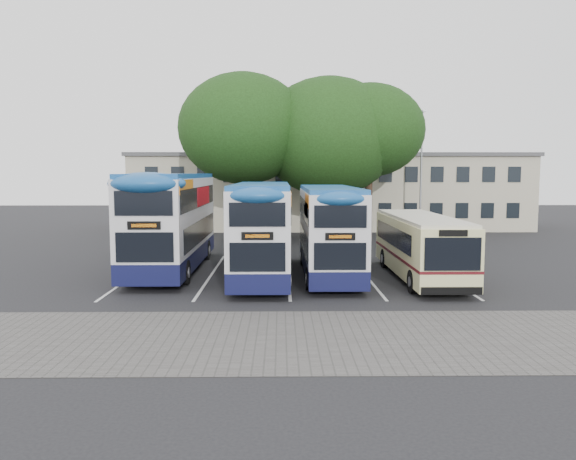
# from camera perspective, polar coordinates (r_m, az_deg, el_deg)

# --- Properties ---
(ground) EXTENTS (120.00, 120.00, 0.00)m
(ground) POSITION_cam_1_polar(r_m,az_deg,el_deg) (21.25, 10.44, -6.84)
(ground) COLOR black
(ground) RESTS_ON ground
(paving_strip) EXTENTS (40.00, 6.00, 0.01)m
(paving_strip) POSITION_cam_1_polar(r_m,az_deg,el_deg) (16.15, 6.84, -10.84)
(paving_strip) COLOR #595654
(paving_strip) RESTS_ON ground
(bay_lines) EXTENTS (14.12, 11.00, 0.01)m
(bay_lines) POSITION_cam_1_polar(r_m,az_deg,el_deg) (25.76, 0.02, -4.51)
(bay_lines) COLOR silver
(bay_lines) RESTS_ON ground
(depot_building) EXTENTS (32.40, 8.40, 6.20)m
(depot_building) POSITION_cam_1_polar(r_m,az_deg,el_deg) (47.52, 4.20, 4.05)
(depot_building) COLOR #B9AF95
(depot_building) RESTS_ON ground
(lamp_post) EXTENTS (0.25, 1.05, 9.06)m
(lamp_post) POSITION_cam_1_polar(r_m,az_deg,el_deg) (41.55, 13.39, 6.31)
(lamp_post) COLOR gray
(lamp_post) RESTS_ON ground
(tree_left) EXTENTS (8.73, 8.73, 11.29)m
(tree_left) POSITION_cam_1_polar(r_m,az_deg,el_deg) (38.33, -4.55, 10.21)
(tree_left) COLOR black
(tree_left) RESTS_ON ground
(tree_mid) EXTENTS (9.56, 9.56, 11.15)m
(tree_mid) POSITION_cam_1_polar(r_m,az_deg,el_deg) (39.11, 4.16, 9.41)
(tree_mid) COLOR black
(tree_mid) RESTS_ON ground
(tree_right) EXTENTS (7.48, 7.48, 10.69)m
(tree_right) POSITION_cam_1_polar(r_m,az_deg,el_deg) (39.27, 8.29, 9.97)
(tree_right) COLOR black
(tree_right) RESTS_ON ground
(bus_dd_left) EXTENTS (2.67, 11.00, 4.58)m
(bus_dd_left) POSITION_cam_1_polar(r_m,az_deg,el_deg) (27.18, -11.66, 1.28)
(bus_dd_left) COLOR #0F1139
(bus_dd_left) RESTS_ON ground
(bus_dd_mid) EXTENTS (2.42, 9.98, 4.16)m
(bus_dd_mid) POSITION_cam_1_polar(r_m,az_deg,el_deg) (24.80, -2.65, 0.42)
(bus_dd_mid) COLOR #0F1139
(bus_dd_mid) RESTS_ON ground
(bus_dd_right) EXTENTS (2.33, 9.61, 4.00)m
(bus_dd_right) POSITION_cam_1_polar(r_m,az_deg,el_deg) (25.27, 4.17, 0.32)
(bus_dd_right) COLOR #0F1139
(bus_dd_right) RESTS_ON ground
(bus_single) EXTENTS (2.35, 9.24, 2.76)m
(bus_single) POSITION_cam_1_polar(r_m,az_deg,el_deg) (25.31, 13.26, -1.28)
(bus_single) COLOR beige
(bus_single) RESTS_ON ground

